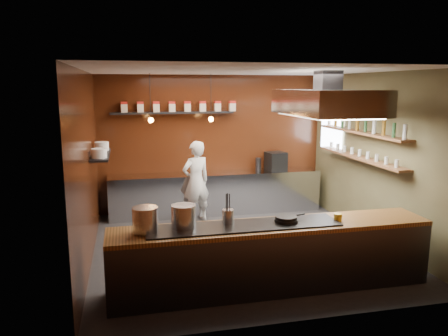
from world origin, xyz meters
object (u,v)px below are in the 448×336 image
object	(u,v)px
chef	(196,182)
espresso_machine	(276,161)
stockpot_large	(145,219)
stockpot_small	(184,216)
extractor_hood	(327,102)

from	to	relation	value
chef	espresso_machine	bearing A→B (deg)	174.83
espresso_machine	stockpot_large	bearing A→B (deg)	-138.47
stockpot_large	espresso_machine	world-z (taller)	espresso_machine
stockpot_small	chef	world-z (taller)	chef
extractor_hood	stockpot_small	xyz separation A→B (m)	(-2.49, -1.12, -1.41)
stockpot_large	chef	world-z (taller)	chef
stockpot_small	extractor_hood	bearing A→B (deg)	24.21
espresso_machine	stockpot_small	bearing A→B (deg)	-133.96
stockpot_small	espresso_machine	bearing A→B (deg)	55.38
stockpot_small	espresso_machine	world-z (taller)	espresso_machine
stockpot_small	chef	size ratio (longest dim) A/B	0.19
stockpot_large	stockpot_small	distance (m)	0.50
espresso_machine	chef	distance (m)	1.99
extractor_hood	chef	distance (m)	3.22
stockpot_large	chef	xyz separation A→B (m)	(1.16, 3.23, -0.26)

